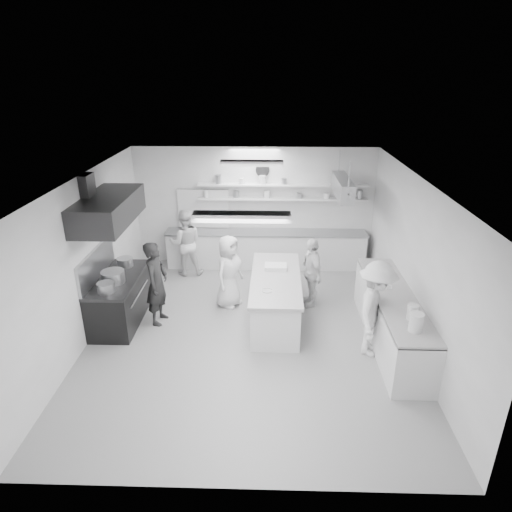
{
  "coord_description": "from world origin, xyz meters",
  "views": [
    {
      "loc": [
        0.35,
        -7.41,
        4.75
      ],
      "look_at": [
        0.12,
        0.6,
        1.37
      ],
      "focal_mm": 31.34,
      "sensor_mm": 36.0,
      "label": 1
    }
  ],
  "objects_px": {
    "right_counter": "(391,319)",
    "cook_back": "(186,243)",
    "prep_island": "(275,299)",
    "cook_stove": "(157,283)",
    "back_counter": "(266,249)",
    "stove": "(120,300)"
  },
  "relations": [
    {
      "from": "right_counter",
      "to": "cook_back",
      "type": "bearing_deg",
      "value": 146.3
    },
    {
      "from": "back_counter",
      "to": "stove",
      "type": "bearing_deg",
      "value": -136.01
    },
    {
      "from": "cook_back",
      "to": "prep_island",
      "type": "bearing_deg",
      "value": 127.34
    },
    {
      "from": "prep_island",
      "to": "cook_back",
      "type": "distance_m",
      "value": 3.06
    },
    {
      "from": "prep_island",
      "to": "cook_stove",
      "type": "height_order",
      "value": "cook_stove"
    },
    {
      "from": "back_counter",
      "to": "cook_stove",
      "type": "distance_m",
      "value": 3.55
    },
    {
      "from": "back_counter",
      "to": "cook_back",
      "type": "relative_size",
      "value": 3.02
    },
    {
      "from": "right_counter",
      "to": "cook_back",
      "type": "xyz_separation_m",
      "value": [
        -4.3,
        2.87,
        0.36
      ]
    },
    {
      "from": "right_counter",
      "to": "stove",
      "type": "bearing_deg",
      "value": 173.48
    },
    {
      "from": "prep_island",
      "to": "right_counter",
      "type": "bearing_deg",
      "value": -18.47
    },
    {
      "from": "right_counter",
      "to": "cook_stove",
      "type": "height_order",
      "value": "cook_stove"
    },
    {
      "from": "back_counter",
      "to": "cook_back",
      "type": "distance_m",
      "value": 2.06
    },
    {
      "from": "back_counter",
      "to": "right_counter",
      "type": "distance_m",
      "value": 4.13
    },
    {
      "from": "stove",
      "to": "back_counter",
      "type": "distance_m",
      "value": 4.03
    },
    {
      "from": "back_counter",
      "to": "cook_stove",
      "type": "relative_size",
      "value": 2.92
    },
    {
      "from": "stove",
      "to": "back_counter",
      "type": "relative_size",
      "value": 0.36
    },
    {
      "from": "prep_island",
      "to": "cook_back",
      "type": "height_order",
      "value": "cook_back"
    },
    {
      "from": "cook_stove",
      "to": "prep_island",
      "type": "bearing_deg",
      "value": -76.76
    },
    {
      "from": "right_counter",
      "to": "cook_back",
      "type": "height_order",
      "value": "cook_back"
    },
    {
      "from": "back_counter",
      "to": "cook_stove",
      "type": "height_order",
      "value": "cook_stove"
    },
    {
      "from": "prep_island",
      "to": "cook_stove",
      "type": "bearing_deg",
      "value": -175.14
    },
    {
      "from": "back_counter",
      "to": "prep_island",
      "type": "xyz_separation_m",
      "value": [
        0.21,
        -2.65,
        -0.02
      ]
    }
  ]
}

